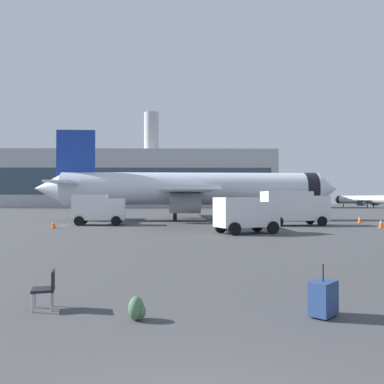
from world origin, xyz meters
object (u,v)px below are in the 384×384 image
object	(u,v)px
airplane_taxiing	(367,200)
safety_cone_near	(360,219)
airplane_at_gate	(190,189)
fuel_truck	(294,207)
cargo_van	(246,213)
safety_cone_far	(54,224)
traveller_backpack	(137,309)
service_truck	(99,208)
safety_cone_mid	(381,223)
rolling_suitcase	(323,298)
gate_chair	(47,287)

from	to	relation	value
airplane_taxiing	safety_cone_near	distance (m)	77.94
airplane_at_gate	fuel_truck	world-z (taller)	airplane_at_gate
airplane_at_gate	cargo_van	size ratio (longest dim) A/B	7.40
safety_cone_far	cargo_van	bearing A→B (deg)	-18.28
airplane_taxiing	traveller_backpack	size ratio (longest dim) A/B	42.02
service_truck	airplane_at_gate	bearing A→B (deg)	43.60
service_truck	safety_cone_mid	size ratio (longest dim) A/B	6.37
safety_cone_mid	traveller_backpack	size ratio (longest dim) A/B	1.63
safety_cone_far	airplane_taxiing	bearing A→B (deg)	50.95
safety_cone_far	rolling_suitcase	size ratio (longest dim) A/B	0.73
gate_chair	safety_cone_near	bearing A→B (deg)	55.98
safety_cone_near	safety_cone_far	distance (m)	30.31
fuel_truck	rolling_suitcase	xyz separation A→B (m)	(-7.16, -27.98, -1.38)
safety_cone_mid	rolling_suitcase	bearing A→B (deg)	-119.03
airplane_taxiing	airplane_at_gate	bearing A→B (deg)	-128.32
cargo_van	traveller_backpack	size ratio (longest dim) A/B	10.06
cargo_van	rolling_suitcase	bearing A→B (deg)	-93.86
airplane_at_gate	safety_cone_far	bearing A→B (deg)	-132.60
safety_cone_near	traveller_backpack	size ratio (longest dim) A/B	1.54
airplane_at_gate	airplane_taxiing	distance (m)	83.04
gate_chair	traveller_backpack	bearing A→B (deg)	-20.72
safety_cone_far	gate_chair	xyz separation A→B (m)	(8.14, -23.94, 0.10)
airplane_taxiing	safety_cone_mid	world-z (taller)	airplane_taxiing
safety_cone_mid	safety_cone_far	distance (m)	28.13
fuel_truck	traveller_backpack	xyz separation A→B (m)	(-11.05, -28.16, -1.54)
cargo_van	traveller_backpack	bearing A→B (deg)	-104.86
safety_cone_mid	gate_chair	world-z (taller)	gate_chair
airplane_at_gate	rolling_suitcase	size ratio (longest dim) A/B	32.46
airplane_taxiing	safety_cone_far	bearing A→B (deg)	-129.05
fuel_truck	gate_chair	xyz separation A→B (m)	(-13.18, -27.36, -1.27)
fuel_truck	traveller_backpack	bearing A→B (deg)	-111.43
airplane_at_gate	service_truck	bearing A→B (deg)	-136.40
rolling_suitcase	gate_chair	xyz separation A→B (m)	(-6.02, 0.62, 0.11)
airplane_taxiing	traveller_backpack	distance (m)	115.31
fuel_truck	cargo_van	size ratio (longest dim) A/B	1.30
service_truck	safety_cone_near	xyz separation A→B (m)	(26.57, 3.27, -1.24)
safety_cone_mid	fuel_truck	bearing A→B (deg)	157.51
cargo_van	safety_cone_near	size ratio (longest dim) A/B	6.52
airplane_taxiing	safety_cone_near	world-z (taller)	airplane_taxiing
rolling_suitcase	gate_chair	world-z (taller)	rolling_suitcase
fuel_truck	traveller_backpack	size ratio (longest dim) A/B	13.07
cargo_van	gate_chair	bearing A→B (deg)	-111.28
cargo_van	safety_cone_mid	bearing A→B (deg)	24.28
airplane_at_gate	safety_cone_mid	distance (m)	20.70
service_truck	safety_cone_near	bearing A→B (deg)	7.01
traveller_backpack	gate_chair	bearing A→B (deg)	159.28
cargo_van	gate_chair	distance (m)	20.23
safety_cone_near	traveller_backpack	world-z (taller)	safety_cone_near
airplane_taxiing	cargo_van	world-z (taller)	airplane_taxiing
airplane_at_gate	service_truck	xyz separation A→B (m)	(-8.79, -8.37, -2.05)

